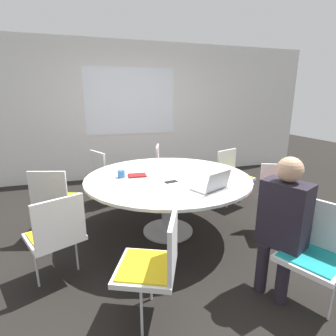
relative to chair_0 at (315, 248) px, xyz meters
name	(u,v)px	position (x,y,z in m)	size (l,w,h in m)	color
ground_plane	(168,231)	(-0.75, 1.47, -0.50)	(16.00, 16.00, 0.00)	black
wall_back	(131,112)	(-0.75, 4.04, 0.85)	(8.00, 0.07, 2.70)	silver
conference_table	(168,184)	(-0.75, 1.47, 0.13)	(1.95, 1.95, 0.73)	#B7B7BC
chair_0	(315,248)	(0.00, 0.00, 0.00)	(0.56, 0.57, 0.85)	silver
chair_1	(280,194)	(0.54, 1.06, 0.00)	(0.56, 0.55, 0.85)	silver
chair_2	(233,173)	(0.48, 2.04, 0.00)	(0.57, 0.55, 0.85)	silver
chair_3	(165,166)	(-0.40, 2.78, 0.00)	(0.53, 0.55, 0.85)	silver
chair_4	(106,172)	(-1.40, 2.66, 0.00)	(0.57, 0.58, 0.85)	silver
chair_5	(54,196)	(-2.06, 1.78, 0.00)	(0.54, 0.53, 0.85)	silver
chair_6	(56,232)	(-1.95, 0.86, 0.00)	(0.57, 0.56, 0.85)	silver
chair_7	(155,260)	(-1.23, 0.21, 0.00)	(0.56, 0.57, 0.85)	silver
person_0	(283,218)	(-0.17, 0.18, 0.20)	(0.35, 0.42, 1.20)	#231E28
laptop	(213,186)	(-0.47, 0.86, 0.28)	(0.41, 0.37, 0.21)	#99999E
spiral_notebook	(137,175)	(-1.10, 1.58, 0.23)	(0.22, 0.16, 0.02)	maroon
coffee_cup	(121,174)	(-1.29, 1.58, 0.27)	(0.09, 0.09, 0.09)	#33669E
cell_phone	(171,182)	(-0.78, 1.24, 0.23)	(0.15, 0.09, 0.01)	black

